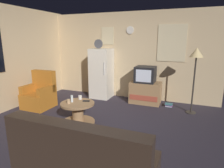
# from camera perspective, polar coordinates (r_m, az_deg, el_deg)

# --- Properties ---
(ground_plane) EXTENTS (12.00, 12.00, 0.00)m
(ground_plane) POSITION_cam_1_polar(r_m,az_deg,el_deg) (4.03, -5.65, -13.17)
(ground_plane) COLOR #2D2833
(wall_with_art) EXTENTS (5.20, 0.12, 2.55)m
(wall_with_art) POSITION_cam_1_polar(r_m,az_deg,el_deg) (5.90, 5.23, 8.30)
(wall_with_art) COLOR #D1B284
(wall_with_art) RESTS_ON ground_plane
(fridge) EXTENTS (0.60, 0.62, 1.77)m
(fridge) POSITION_cam_1_polar(r_m,az_deg,el_deg) (5.91, -3.12, 3.18)
(fridge) COLOR silver
(fridge) RESTS_ON ground_plane
(tv_stand) EXTENTS (0.84, 0.53, 0.60)m
(tv_stand) POSITION_cam_1_polar(r_m,az_deg,el_deg) (5.54, 9.85, -2.51)
(tv_stand) COLOR #9E754C
(tv_stand) RESTS_ON ground_plane
(crt_tv) EXTENTS (0.54, 0.51, 0.44)m
(crt_tv) POSITION_cam_1_polar(r_m,az_deg,el_deg) (5.42, 9.85, 2.82)
(crt_tv) COLOR black
(crt_tv) RESTS_ON tv_stand
(standing_lamp) EXTENTS (0.32, 0.32, 1.59)m
(standing_lamp) POSITION_cam_1_polar(r_m,az_deg,el_deg) (4.90, 23.66, 7.14)
(standing_lamp) COLOR #332D28
(standing_lamp) RESTS_ON ground_plane
(coffee_table) EXTENTS (0.72, 0.72, 0.46)m
(coffee_table) POSITION_cam_1_polar(r_m,az_deg,el_deg) (4.25, -10.08, -8.44)
(coffee_table) COLOR #9E754C
(coffee_table) RESTS_ON ground_plane
(wine_glass) EXTENTS (0.05, 0.05, 0.15)m
(wine_glass) POSITION_cam_1_polar(r_m,az_deg,el_deg) (4.22, -11.78, -4.24)
(wine_glass) COLOR silver
(wine_glass) RESTS_ON coffee_table
(mug_ceramic_white) EXTENTS (0.08, 0.08, 0.09)m
(mug_ceramic_white) POSITION_cam_1_polar(r_m,az_deg,el_deg) (4.37, -9.42, -3.92)
(mug_ceramic_white) COLOR silver
(mug_ceramic_white) RESTS_ON coffee_table
(mug_ceramic_tan) EXTENTS (0.08, 0.08, 0.09)m
(mug_ceramic_tan) POSITION_cam_1_polar(r_m,az_deg,el_deg) (4.14, -12.74, -5.05)
(mug_ceramic_tan) COLOR tan
(mug_ceramic_tan) RESTS_ON coffee_table
(remote_control) EXTENTS (0.16, 0.09, 0.02)m
(remote_control) POSITION_cam_1_polar(r_m,az_deg,el_deg) (4.22, -7.63, -4.98)
(remote_control) COLOR black
(remote_control) RESTS_ON coffee_table
(armchair) EXTENTS (0.68, 0.68, 0.96)m
(armchair) POSITION_cam_1_polar(r_m,az_deg,el_deg) (5.47, -20.58, -2.98)
(armchair) COLOR #B2661E
(armchair) RESTS_ON ground_plane
(couch) EXTENTS (1.70, 0.80, 0.92)m
(couch) POSITION_cam_1_polar(r_m,az_deg,el_deg) (2.55, -8.13, -22.17)
(couch) COLOR #38281E
(couch) RESTS_ON ground_plane
(book_stack) EXTENTS (0.19, 0.17, 0.08)m
(book_stack) POSITION_cam_1_polar(r_m,az_deg,el_deg) (5.44, 16.44, -5.96)
(book_stack) COLOR #ACBCC3
(book_stack) RESTS_ON ground_plane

